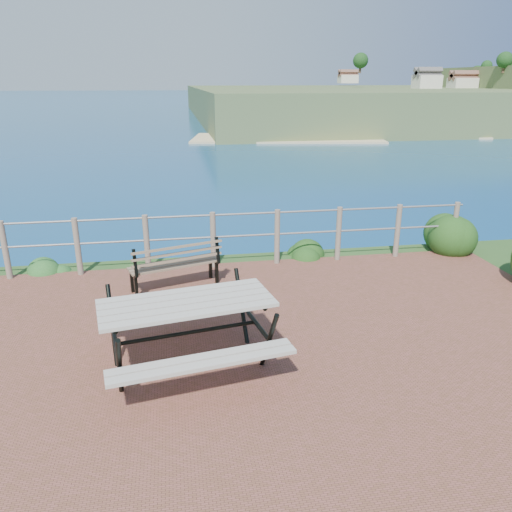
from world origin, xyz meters
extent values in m
cube|color=brown|center=(0.00, 0.00, 0.00)|extent=(10.00, 7.00, 0.12)
plane|color=#156483|center=(0.00, 200.00, 0.00)|extent=(1200.00, 1200.00, 0.00)
cylinder|color=#6B5B4C|center=(-3.45, 3.35, 0.52)|extent=(0.10, 0.10, 1.00)
cylinder|color=#6B5B4C|center=(-2.30, 3.35, 0.52)|extent=(0.10, 0.10, 1.00)
cylinder|color=#6B5B4C|center=(-1.15, 3.35, 0.52)|extent=(0.10, 0.10, 1.00)
cylinder|color=#6B5B4C|center=(0.00, 3.35, 0.52)|extent=(0.10, 0.10, 1.00)
cylinder|color=#6B5B4C|center=(1.15, 3.35, 0.52)|extent=(0.10, 0.10, 1.00)
cylinder|color=#6B5B4C|center=(2.30, 3.35, 0.52)|extent=(0.10, 0.10, 1.00)
cylinder|color=#6B5B4C|center=(3.45, 3.35, 0.52)|extent=(0.10, 0.10, 1.00)
cylinder|color=#6B5B4C|center=(4.60, 3.35, 0.52)|extent=(0.10, 0.10, 1.00)
cylinder|color=slate|center=(0.00, 3.35, 0.97)|extent=(9.40, 0.04, 0.04)
cylinder|color=slate|center=(0.00, 3.35, 0.57)|extent=(9.40, 0.04, 0.04)
cube|color=#415A2D|center=(140.00, 210.00, -6.00)|extent=(260.00, 180.00, 12.00)
cube|color=#9A968A|center=(-0.56, 0.13, 0.82)|extent=(2.05, 1.12, 0.04)
cube|color=#9A968A|center=(-0.56, 0.13, 0.49)|extent=(1.96, 0.61, 0.04)
cube|color=#9A968A|center=(-0.56, 0.13, 0.49)|extent=(1.96, 0.61, 0.04)
cylinder|color=black|center=(-0.56, 0.13, 0.44)|extent=(1.65, 0.34, 0.05)
cube|color=brown|center=(-0.69, 2.49, 0.41)|extent=(1.48, 0.78, 0.03)
cube|color=brown|center=(-0.69, 2.49, 0.67)|extent=(1.40, 0.54, 0.33)
cube|color=black|center=(-0.69, 2.49, 0.22)|extent=(0.06, 0.06, 0.39)
cube|color=black|center=(-0.69, 2.49, 0.22)|extent=(0.06, 0.06, 0.39)
cube|color=black|center=(-0.69, 2.49, 0.22)|extent=(0.06, 0.06, 0.39)
cube|color=black|center=(-0.69, 2.49, 0.22)|extent=(0.06, 0.06, 0.39)
ellipsoid|color=#224314|center=(4.61, 3.66, 0.00)|extent=(0.95, 0.95, 1.37)
ellipsoid|color=#205623|center=(-2.87, 3.68, 0.00)|extent=(0.67, 0.67, 0.37)
ellipsoid|color=#224314|center=(1.94, 3.76, 0.00)|extent=(0.72, 0.72, 0.44)
camera|label=1|loc=(-0.62, -5.04, 3.19)|focal=35.00mm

